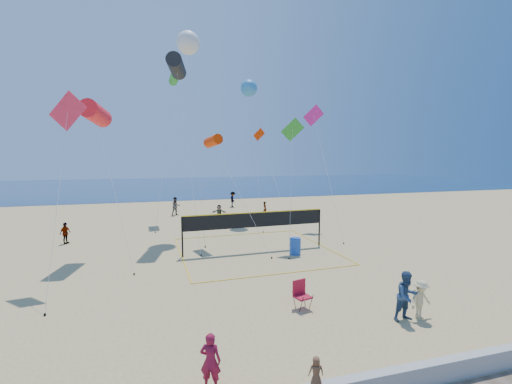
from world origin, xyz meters
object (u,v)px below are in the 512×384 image
object	(u,v)px
woman	(210,361)
trash_barrel	(295,246)
volleyball_net	(255,224)
camp_chair	(301,292)

from	to	relation	value
woman	trash_barrel	world-z (taller)	woman
trash_barrel	volleyball_net	distance (m)	2.89
trash_barrel	volleyball_net	size ratio (longest dim) A/B	0.11
woman	trash_barrel	xyz separation A→B (m)	(6.84, 10.89, -0.25)
volleyball_net	trash_barrel	bearing A→B (deg)	-35.85
woman	volleyball_net	size ratio (longest dim) A/B	0.16
camp_chair	trash_barrel	size ratio (longest dim) A/B	1.23
camp_chair	trash_barrel	world-z (taller)	camp_chair
camp_chair	volleyball_net	distance (m)	8.64
camp_chair	woman	bearing A→B (deg)	-152.17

